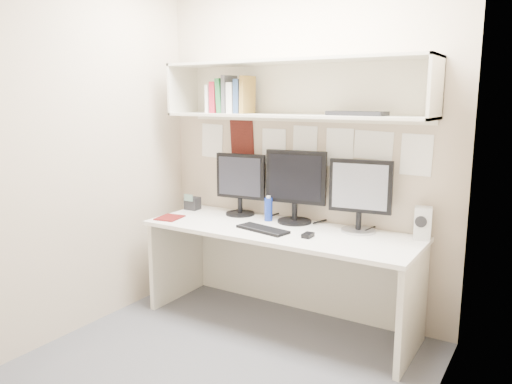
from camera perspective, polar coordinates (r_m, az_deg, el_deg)
The scene contains 19 objects.
floor at distance 3.37m, azimuth -3.00°, elevation -18.74°, with size 2.40×2.00×0.01m, color #4D4D53.
wall_back at distance 3.82m, azimuth 5.39°, elevation 5.30°, with size 2.40×0.02×2.60m, color tan.
wall_front at distance 2.22m, azimuth -18.15°, elevation 0.95°, with size 2.40×0.02×2.60m, color tan.
wall_left at distance 3.77m, azimuth -18.45°, elevation 4.74°, with size 0.02×2.00×2.60m, color tan.
wall_right at distance 2.48m, azimuth 20.16°, elevation 1.80°, with size 0.02×2.00×2.60m, color tan.
desk at distance 3.72m, azimuth 2.71°, elevation -9.60°, with size 2.00×0.70×0.73m.
overhead_hutch at distance 3.67m, azimuth 4.52°, elevation 11.67°, with size 2.00×0.38×0.40m.
pinned_papers at distance 3.82m, azimuth 5.33°, elevation 4.55°, with size 1.92×0.01×0.48m, color white, non-canonical shape.
monitor_left at distance 3.98m, azimuth -1.78°, elevation 1.15°, with size 0.42×0.23×0.49m.
monitor_center at distance 3.73m, azimuth 4.54°, elevation 0.86°, with size 0.47×0.26×0.54m.
monitor_right at distance 3.54m, azimuth 11.81°, elevation -0.15°, with size 0.44×0.24×0.51m.
keyboard at distance 3.54m, azimuth 0.77°, elevation -4.29°, with size 0.40×0.14×0.02m, color black.
mouse at distance 3.39m, azimuth 5.95°, elevation -4.93°, with size 0.06×0.09×0.03m, color black.
speaker at distance 3.49m, azimuth 18.53°, elevation -3.39°, with size 0.13×0.13×0.22m.
blue_bottle at distance 3.81m, azimuth 1.43°, elevation -1.95°, with size 0.06×0.06×0.19m.
maroon_notebook at distance 3.96m, azimuth -9.84°, elevation -2.91°, with size 0.17×0.21×0.01m, color #570F0E.
desk_phone at distance 4.23m, azimuth -7.28°, elevation -1.27°, with size 0.12×0.11×0.14m.
book_stack at distance 3.91m, azimuth -2.93°, elevation 10.84°, with size 0.36×0.18×0.29m.
hutch_tray at distance 3.44m, azimuth 11.45°, elevation 8.80°, with size 0.40×0.15×0.03m, color black.
Camera 1 is at (1.68, -2.41, 1.66)m, focal length 35.00 mm.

